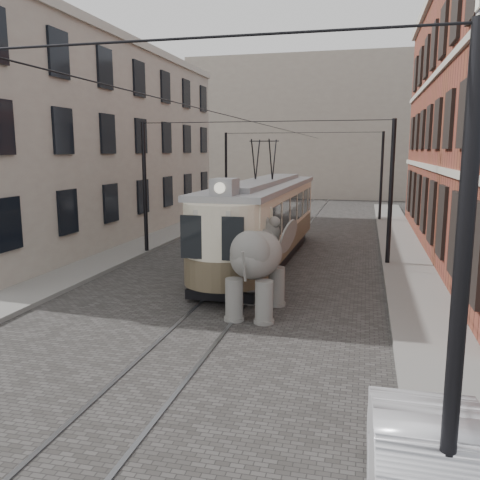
# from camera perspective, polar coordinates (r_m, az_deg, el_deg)

# --- Properties ---
(ground) EXTENTS (120.00, 120.00, 0.00)m
(ground) POSITION_cam_1_polar(r_m,az_deg,el_deg) (16.79, -1.19, -6.41)
(ground) COLOR #413E3C
(tram_rails) EXTENTS (1.54, 80.00, 0.02)m
(tram_rails) POSITION_cam_1_polar(r_m,az_deg,el_deg) (16.79, -1.19, -6.37)
(tram_rails) COLOR slate
(tram_rails) RESTS_ON ground
(sidewalk_right) EXTENTS (2.00, 60.00, 0.15)m
(sidewalk_right) POSITION_cam_1_polar(r_m,az_deg,el_deg) (16.34, 19.75, -7.21)
(sidewalk_right) COLOR slate
(sidewalk_right) RESTS_ON ground
(sidewalk_left) EXTENTS (2.00, 60.00, 0.15)m
(sidewalk_left) POSITION_cam_1_polar(r_m,az_deg,el_deg) (19.44, -20.09, -4.52)
(sidewalk_left) COLOR slate
(sidewalk_left) RESTS_ON ground
(stucco_building) EXTENTS (7.00, 24.00, 10.00)m
(stucco_building) POSITION_cam_1_polar(r_m,az_deg,el_deg) (29.73, -17.16, 10.05)
(stucco_building) COLOR gray
(stucco_building) RESTS_ON ground
(distant_block) EXTENTS (28.00, 10.00, 14.00)m
(distant_block) POSITION_cam_1_polar(r_m,az_deg,el_deg) (55.76, 9.73, 12.16)
(distant_block) COLOR gray
(distant_block) RESTS_ON ground
(catenary) EXTENTS (11.00, 30.20, 6.00)m
(catenary) POSITION_cam_1_polar(r_m,az_deg,el_deg) (21.09, 1.79, 5.25)
(catenary) COLOR black
(catenary) RESTS_ON ground
(tram) EXTENTS (2.93, 13.10, 5.18)m
(tram) POSITION_cam_1_polar(r_m,az_deg,el_deg) (21.65, 2.67, 4.27)
(tram) COLOR beige
(tram) RESTS_ON ground
(elephant) EXTENTS (2.57, 4.48, 2.70)m
(elephant) POSITION_cam_1_polar(r_m,az_deg,el_deg) (14.91, 1.85, -3.17)
(elephant) COLOR slate
(elephant) RESTS_ON ground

